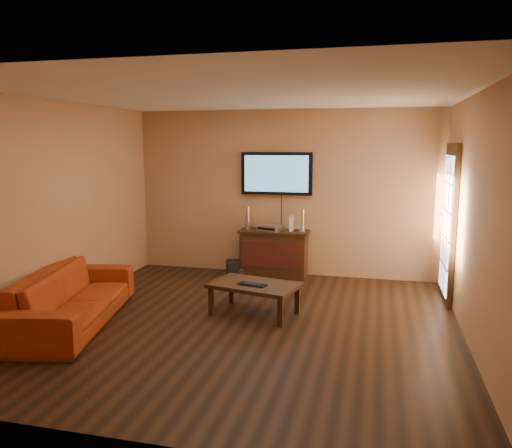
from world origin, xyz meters
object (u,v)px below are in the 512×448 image
(speaker_right, at_px, (302,221))
(subwoofer, at_px, (234,268))
(coffee_table, at_px, (254,287))
(sofa, at_px, (72,288))
(television, at_px, (277,174))
(av_receiver, at_px, (271,228))
(speaker_left, at_px, (248,219))
(bottle, at_px, (241,275))
(media_console, at_px, (274,253))
(keyboard, at_px, (252,284))
(game_console, at_px, (292,223))

(speaker_right, relative_size, subwoofer, 1.46)
(coffee_table, relative_size, sofa, 0.54)
(television, distance_m, coffee_table, 2.45)
(av_receiver, bearing_deg, television, 93.98)
(coffee_table, distance_m, speaker_left, 2.09)
(speaker_right, xyz_separation_m, bottle, (-0.89, -0.45, -0.83))
(media_console, bearing_deg, av_receiver, -172.91)
(speaker_right, height_order, bottle, speaker_right)
(media_console, height_order, sofa, sofa)
(media_console, distance_m, bottle, 0.68)
(coffee_table, xyz_separation_m, keyboard, (-0.01, -0.08, 0.06))
(television, distance_m, keyboard, 2.48)
(keyboard, bearing_deg, game_console, 85.67)
(sofa, xyz_separation_m, speaker_left, (1.46, 2.76, 0.49))
(television, height_order, speaker_right, television)
(coffee_table, relative_size, keyboard, 3.13)
(television, height_order, speaker_left, television)
(media_console, height_order, television, television)
(speaker_left, relative_size, game_console, 1.51)
(sofa, relative_size, speaker_right, 6.18)
(speaker_left, xyz_separation_m, av_receiver, (0.40, -0.05, -0.13))
(speaker_left, bearing_deg, av_receiver, -7.38)
(television, bearing_deg, speaker_left, -163.61)
(coffee_table, bearing_deg, av_receiver, 95.95)
(subwoofer, bearing_deg, media_console, -11.27)
(media_console, distance_m, coffee_table, 1.88)
(coffee_table, relative_size, av_receiver, 3.22)
(coffee_table, relative_size, subwoofer, 4.82)
(television, relative_size, speaker_right, 3.23)
(bottle, bearing_deg, subwoofer, 123.60)
(game_console, bearing_deg, speaker_right, -4.93)
(speaker_right, relative_size, keyboard, 0.95)
(media_console, xyz_separation_m, bottle, (-0.43, -0.44, -0.29))
(bottle, bearing_deg, av_receiver, 48.74)
(media_console, bearing_deg, bottle, -134.72)
(sofa, height_order, speaker_right, speaker_right)
(media_console, xyz_separation_m, coffee_table, (0.14, -1.88, -0.03))
(speaker_right, bearing_deg, game_console, 175.83)
(game_console, height_order, subwoofer, game_console)
(coffee_table, xyz_separation_m, game_console, (0.15, 1.91, 0.53))
(coffee_table, distance_m, subwoofer, 1.94)
(coffee_table, distance_m, bottle, 1.57)
(speaker_right, bearing_deg, subwoofer, -173.06)
(coffee_table, distance_m, av_receiver, 1.93)
(media_console, bearing_deg, speaker_left, 174.38)
(media_console, bearing_deg, game_console, 5.98)
(speaker_left, relative_size, speaker_right, 1.02)
(speaker_right, height_order, subwoofer, speaker_right)
(subwoofer, height_order, bottle, subwoofer)
(media_console, xyz_separation_m, keyboard, (0.13, -1.96, 0.03))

